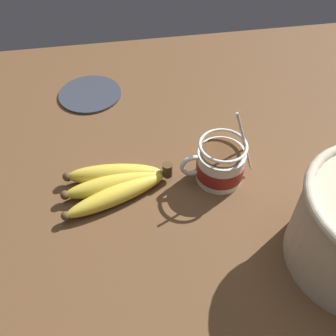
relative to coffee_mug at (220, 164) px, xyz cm
name	(u,v)px	position (x,y,z in cm)	size (l,w,h in cm)	color
table	(205,195)	(3.20, 2.55, -5.62)	(122.06, 122.06, 3.52)	brown
coffee_mug	(220,164)	(0.00, 0.00, 0.00)	(14.98, 9.52, 16.59)	white
banana_bunch	(115,184)	(20.70, -0.15, -1.85)	(21.93, 13.15, 4.39)	#4C381E
small_plate	(90,94)	(24.87, -32.66, -3.56)	(15.79, 15.79, 0.60)	#333842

